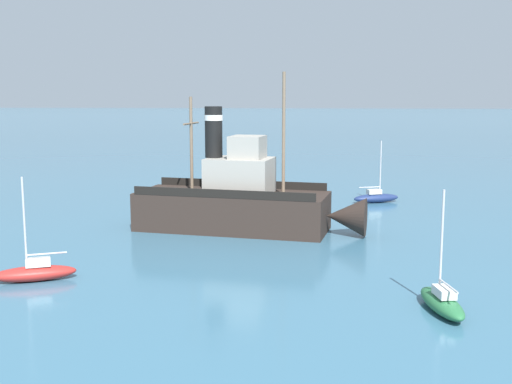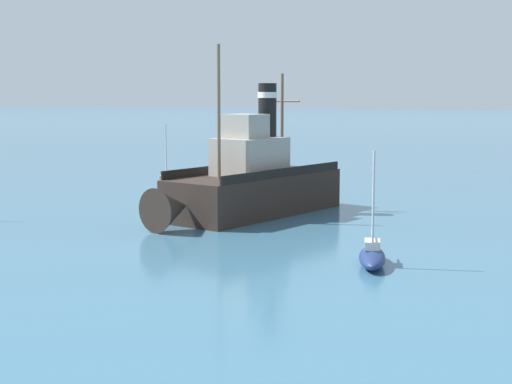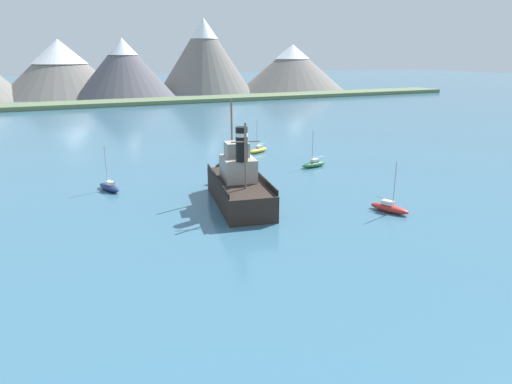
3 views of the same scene
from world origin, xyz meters
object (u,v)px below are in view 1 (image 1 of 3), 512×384
object	(u,v)px
sailboat_navy	(376,197)
sailboat_red	(34,272)
old_tugboat	(242,202)
sailboat_green	(442,301)

from	to	relation	value
sailboat_navy	sailboat_red	world-z (taller)	same
sailboat_navy	sailboat_red	distance (m)	29.13
old_tugboat	sailboat_green	world-z (taller)	old_tugboat
sailboat_navy	sailboat_red	xyz separation A→B (m)	(22.83, -18.10, 0.00)
sailboat_green	sailboat_navy	distance (m)	25.65
old_tugboat	sailboat_navy	world-z (taller)	old_tugboat
sailboat_navy	sailboat_red	bearing A→B (deg)	-38.40
old_tugboat	sailboat_green	bearing A→B (deg)	33.16
sailboat_green	sailboat_navy	xyz separation A→B (m)	(-25.65, 0.08, 0.00)
old_tugboat	sailboat_navy	bearing A→B (deg)	139.09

